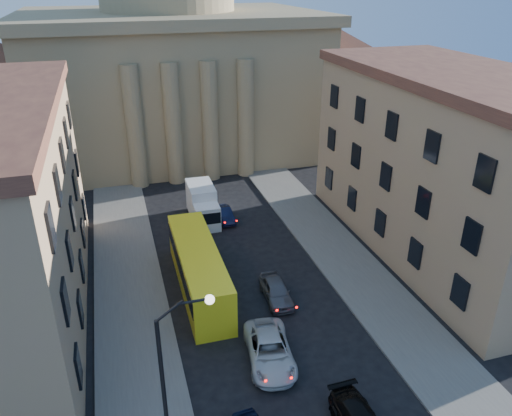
{
  "coord_description": "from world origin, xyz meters",
  "views": [
    {
      "loc": [
        -8.29,
        -9.31,
        21.17
      ],
      "look_at": [
        -0.36,
        17.36,
        8.01
      ],
      "focal_mm": 35.0,
      "sensor_mm": 36.0,
      "label": 1
    }
  ],
  "objects": [
    {
      "name": "car_right_far",
      "position": [
        1.48,
        18.52,
        0.74
      ],
      "size": [
        1.96,
        4.42,
        1.48
      ],
      "primitive_type": "imported",
      "rotation": [
        0.0,
        0.0,
        -0.05
      ],
      "color": "#535258",
      "rests_on": "ground"
    },
    {
      "name": "city_bus",
      "position": [
        -3.5,
        21.35,
        1.82
      ],
      "size": [
        2.86,
        12.06,
        3.39
      ],
      "rotation": [
        0.0,
        0.0,
        -0.01
      ],
      "color": "yellow",
      "rests_on": "ground"
    },
    {
      "name": "car_left_mid",
      "position": [
        -0.88,
        12.74,
        0.78
      ],
      "size": [
        3.33,
        5.9,
        1.56
      ],
      "primitive_type": "imported",
      "rotation": [
        0.0,
        0.0,
        -0.14
      ],
      "color": "silver",
      "rests_on": "ground"
    },
    {
      "name": "car_right_distant",
      "position": [
        0.86,
        31.85,
        0.61
      ],
      "size": [
        1.44,
        3.74,
        1.21
      ],
      "primitive_type": "imported",
      "rotation": [
        0.0,
        0.0,
        0.04
      ],
      "color": "black",
      "rests_on": "ground"
    },
    {
      "name": "building_right",
      "position": [
        17.0,
        22.0,
        7.42
      ],
      "size": [
        11.6,
        26.6,
        14.7
      ],
      "color": "#A27E5F",
      "rests_on": "ground"
    },
    {
      "name": "street_lamp",
      "position": [
        -6.97,
        8.0,
        5.29
      ],
      "size": [
        2.62,
        0.44,
        8.83
      ],
      "color": "black",
      "rests_on": "ground"
    },
    {
      "name": "sidewalk_right",
      "position": [
        8.5,
        18.0,
        0.07
      ],
      "size": [
        5.0,
        60.0,
        0.15
      ],
      "primitive_type": "cube",
      "color": "#5B5753",
      "rests_on": "ground"
    },
    {
      "name": "sidewalk_left",
      "position": [
        -8.5,
        18.0,
        0.07
      ],
      "size": [
        5.0,
        60.0,
        0.15
      ],
      "primitive_type": "cube",
      "color": "#5B5753",
      "rests_on": "ground"
    },
    {
      "name": "church",
      "position": [
        0.0,
        55.47,
        11.88
      ],
      "size": [
        68.02,
        28.76,
        36.6
      ],
      "color": "#947F5B",
      "rests_on": "ground"
    },
    {
      "name": "box_truck",
      "position": [
        -1.01,
        32.63,
        1.52
      ],
      "size": [
        2.39,
        5.87,
        3.21
      ],
      "rotation": [
        0.0,
        0.0,
        -0.01
      ],
      "color": "white",
      "rests_on": "ground"
    }
  ]
}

